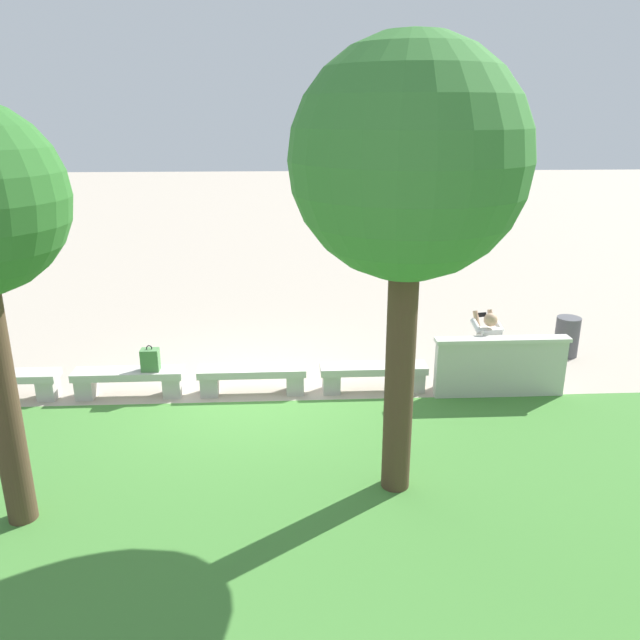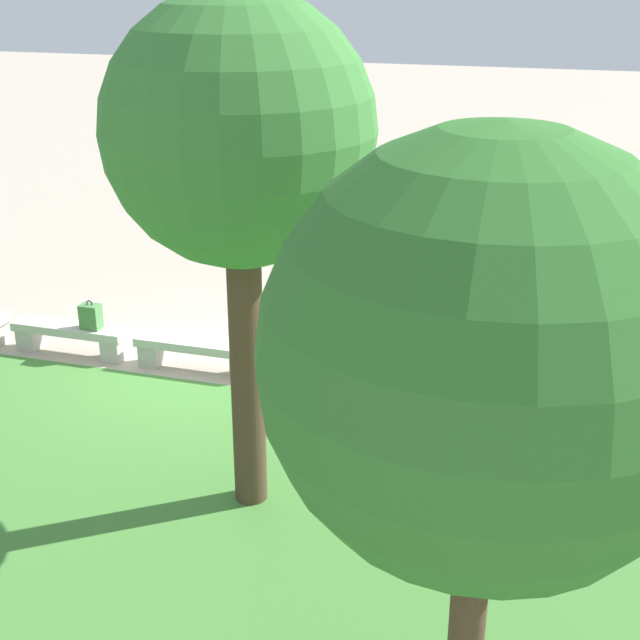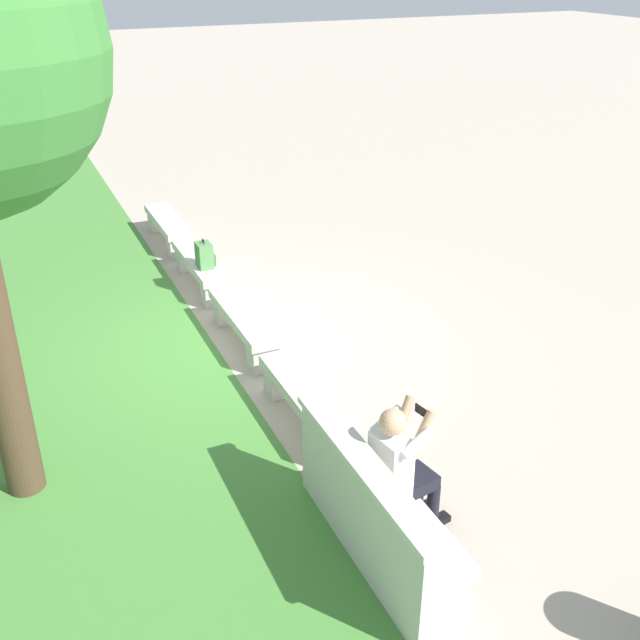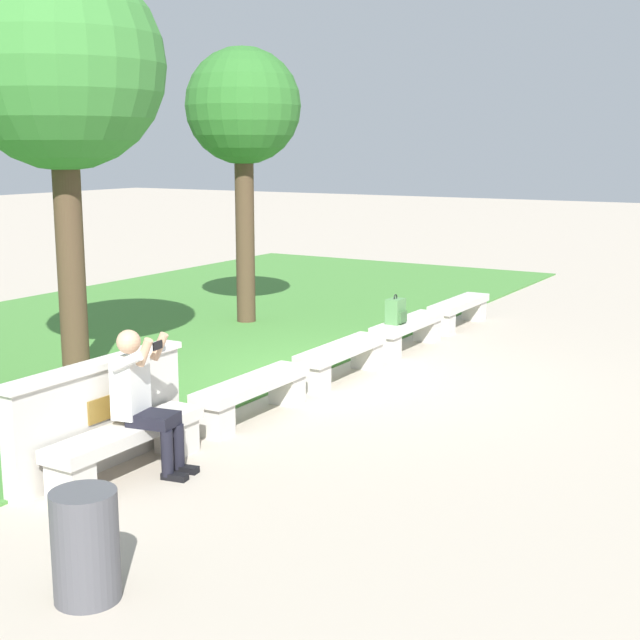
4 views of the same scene
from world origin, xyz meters
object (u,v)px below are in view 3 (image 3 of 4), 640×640
at_px(bench_main, 399,520).
at_px(bench_end, 168,226).
at_px(bench_far, 200,268).
at_px(bench_near, 306,401).
at_px(person_photographer, 401,465).
at_px(bench_mid, 244,323).
at_px(backpack, 205,256).

height_order(bench_main, bench_end, same).
relative_size(bench_main, bench_far, 1.00).
xyz_separation_m(bench_near, person_photographer, (-1.84, -0.08, 0.44)).
distance_m(bench_near, person_photographer, 1.89).
bearing_deg(person_photographer, bench_mid, 1.15).
relative_size(bench_near, bench_end, 1.00).
xyz_separation_m(bench_main, bench_mid, (3.95, 0.00, 0.00)).
distance_m(bench_end, backpack, 2.37).
bearing_deg(bench_far, bench_main, 180.00).
height_order(bench_near, person_photographer, person_photographer).
relative_size(bench_mid, backpack, 4.07).
xyz_separation_m(bench_near, bench_far, (3.95, 0.00, 0.00)).
height_order(bench_end, backpack, backpack).
bearing_deg(bench_mid, backpack, 0.58).
distance_m(bench_near, bench_mid, 1.98).
bearing_deg(bench_near, bench_main, 180.00).
distance_m(bench_far, person_photographer, 5.81).
distance_m(bench_mid, backpack, 1.64).
height_order(bench_far, backpack, backpack).
height_order(bench_far, bench_end, same).
relative_size(bench_mid, bench_end, 1.00).
bearing_deg(person_photographer, bench_far, 0.75).
relative_size(bench_end, person_photographer, 1.32).
bearing_deg(bench_end, bench_mid, 180.00).
distance_m(bench_near, backpack, 3.60).
distance_m(bench_far, bench_end, 1.98).
bearing_deg(bench_main, backpack, 0.17).
relative_size(bench_near, bench_mid, 1.00).
bearing_deg(person_photographer, bench_main, 151.25).
bearing_deg(bench_mid, bench_far, 0.00).
height_order(bench_near, backpack, backpack).
bearing_deg(bench_mid, bench_near, 180.00).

